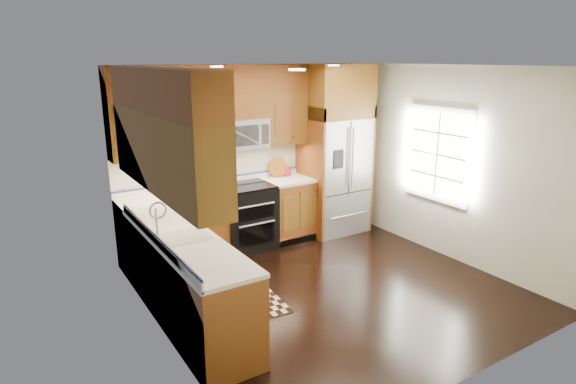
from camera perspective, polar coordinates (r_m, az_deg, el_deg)
ground at (r=5.94m, az=4.86°, el=-11.29°), size 4.00×4.00×0.00m
wall_back at (r=7.13m, az=-4.60°, el=4.39°), size 4.00×0.02×2.60m
wall_left at (r=4.59m, az=-15.14°, el=-2.47°), size 0.02×4.00×2.60m
wall_right at (r=6.85m, az=18.65°, el=3.15°), size 0.02×4.00×2.60m
window at (r=6.94m, az=17.33°, el=4.25°), size 0.04×1.10×1.30m
base_cabinets at (r=5.92m, az=-10.06°, el=-6.81°), size 2.85×3.00×0.90m
countertop at (r=5.91m, az=-9.43°, el=-1.96°), size 2.86×3.01×0.04m
upper_cabinets at (r=5.72m, az=-10.79°, el=8.74°), size 2.85×3.00×1.15m
range at (r=6.95m, az=-5.01°, el=-3.02°), size 0.76×0.67×0.95m
microwave at (r=6.78m, az=-5.76°, el=6.86°), size 0.76×0.40×0.42m
refrigerator at (r=7.51m, az=5.57°, el=4.97°), size 0.98×0.75×2.60m
sink_faucet at (r=4.97m, az=-12.77°, el=-4.66°), size 0.54×0.44×0.37m
rug at (r=5.90m, az=-7.57°, el=-11.50°), size 1.10×1.71×0.01m
knife_block at (r=6.73m, az=-9.38°, el=1.34°), size 0.10×0.13×0.26m
utensil_crock at (r=7.33m, az=-0.09°, el=2.72°), size 0.14×0.14×0.31m
cutting_board at (r=7.31m, az=-1.18°, el=1.90°), size 0.37×0.37×0.02m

